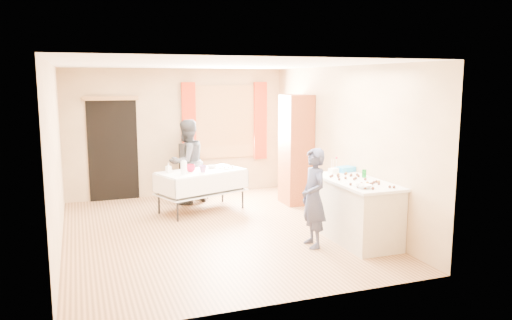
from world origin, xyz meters
name	(u,v)px	position (x,y,z in m)	size (l,w,h in m)	color
floor	(214,232)	(0.00, 0.00, -0.01)	(4.50, 5.50, 0.02)	#9E7047
ceiling	(211,64)	(0.00, 0.00, 2.61)	(4.50, 5.50, 0.02)	white
wall_back	(178,133)	(0.00, 2.76, 1.30)	(4.50, 0.02, 2.60)	tan
wall_front	(282,185)	(0.00, -2.76, 1.30)	(4.50, 0.02, 2.60)	tan
wall_left	(55,158)	(-2.26, 0.00, 1.30)	(0.02, 5.50, 2.60)	tan
wall_right	(341,144)	(2.26, 0.00, 1.30)	(0.02, 5.50, 2.60)	tan
window_frame	(225,122)	(1.00, 2.72, 1.50)	(1.32, 0.06, 1.52)	olive
window_pane	(225,122)	(1.00, 2.71, 1.50)	(1.20, 0.02, 1.40)	white
curtain_left	(189,123)	(0.22, 2.67, 1.50)	(0.28, 0.06, 1.65)	#B4280D
curtain_right	(260,121)	(1.78, 2.67, 1.50)	(0.28, 0.06, 1.65)	#B4280D
doorway	(113,150)	(-1.30, 2.73, 1.00)	(0.95, 0.04, 2.00)	black
door_lintel	(111,98)	(-1.30, 2.70, 2.02)	(1.05, 0.06, 0.08)	olive
cabinet	(296,150)	(1.99, 1.26, 1.05)	(0.50, 0.60, 2.10)	brown
counter	(356,210)	(1.89, -1.12, 0.45)	(0.76, 1.59, 0.91)	#BFB49F
party_table	(201,187)	(0.13, 1.29, 0.45)	(1.74, 1.28, 0.75)	black
chair	(194,182)	(0.23, 2.35, 0.33)	(0.54, 0.54, 1.11)	black
girl	(314,198)	(1.16, -1.18, 0.71)	(0.36, 0.53, 1.42)	#272A44
woman	(187,162)	(0.01, 1.94, 0.81)	(0.99, 0.92, 1.63)	black
soda_can	(364,173)	(2.11, -0.98, 0.97)	(0.07, 0.07, 0.12)	#0E7F21
mixing_bowl	(364,186)	(1.69, -1.63, 0.94)	(0.22, 0.22, 0.05)	white
foam_block	(334,171)	(1.84, -0.52, 0.95)	(0.15, 0.10, 0.08)	white
blue_basket	(345,169)	(2.08, -0.45, 0.95)	(0.30, 0.20, 0.08)	#238ED1
pitcher	(184,168)	(-0.23, 1.07, 0.86)	(0.11, 0.11, 0.22)	silver
cup_red	(191,168)	(-0.08, 1.24, 0.81)	(0.22, 0.22, 0.13)	red
cup_rainbow	(203,169)	(0.12, 1.12, 0.81)	(0.16, 0.16, 0.12)	red
small_bowl	(212,167)	(0.38, 1.47, 0.78)	(0.24, 0.24, 0.05)	white
pastry_tray	(228,168)	(0.65, 1.35, 0.76)	(0.28, 0.20, 0.02)	white
bottle	(169,168)	(-0.47, 1.26, 0.84)	(0.11, 0.11, 0.18)	white
cake_balls	(358,180)	(1.85, -1.22, 0.93)	(0.50, 1.16, 0.04)	#3F2314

